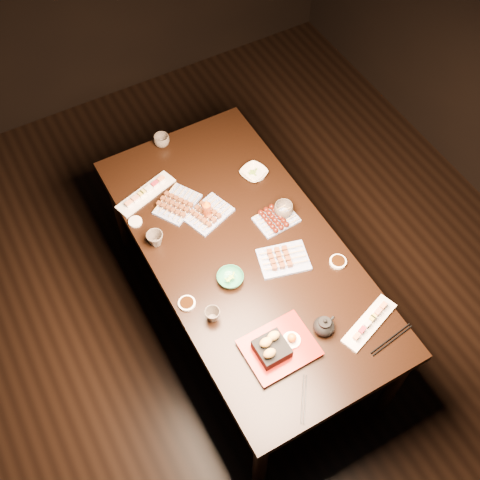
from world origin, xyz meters
name	(u,v)px	position (x,y,z in m)	size (l,w,h in m)	color
ground	(253,367)	(0.00, 0.00, 0.00)	(5.00, 5.00, 0.00)	black
dining_table	(244,287)	(0.11, 0.30, 0.38)	(0.90, 1.80, 0.75)	black
sushi_platter_near	(370,322)	(0.41, -0.33, 0.77)	(0.32, 0.09, 0.04)	white
sushi_platter_far	(145,192)	(-0.18, 0.86, 0.77)	(0.34, 0.10, 0.04)	white
yakitori_plate_center	(208,212)	(0.05, 0.57, 0.78)	(0.23, 0.17, 0.06)	#828EB6
yakitori_plate_right	(284,257)	(0.24, 0.15, 0.78)	(0.24, 0.17, 0.06)	#828EB6
yakitori_plate_left	(177,202)	(-0.06, 0.71, 0.78)	(0.23, 0.17, 0.06)	#828EB6
tsukune_plate	(277,217)	(0.34, 0.37, 0.78)	(0.21, 0.15, 0.05)	#828EB6
edamame_bowl_green	(230,278)	(-0.04, 0.18, 0.77)	(0.13, 0.13, 0.04)	#27774E
edamame_bowl_cream	(254,173)	(0.39, 0.69, 0.77)	(0.14, 0.14, 0.03)	#FBEBCD
tempura_tray	(280,344)	(-0.02, -0.24, 0.81)	(0.31, 0.25, 0.12)	black
teacup_near_left	(212,315)	(-0.21, 0.04, 0.78)	(0.07, 0.07, 0.07)	#4C433A
teacup_mid_right	(283,210)	(0.39, 0.39, 0.79)	(0.10, 0.10, 0.08)	#4C433A
teacup_far_left	(155,239)	(-0.26, 0.55, 0.79)	(0.08, 0.08, 0.08)	#4C433A
teacup_far_right	(162,141)	(0.05, 1.14, 0.78)	(0.09, 0.09, 0.07)	#4C433A
teapot	(324,325)	(0.21, -0.26, 0.80)	(0.12, 0.12, 0.10)	black
condiment_bottle	(207,209)	(0.04, 0.57, 0.82)	(0.05, 0.05, 0.14)	maroon
sauce_dish_west	(187,303)	(-0.28, 0.16, 0.76)	(0.08, 0.08, 0.01)	white
sauce_dish_east	(257,175)	(0.40, 0.68, 0.76)	(0.08, 0.08, 0.01)	white
sauce_dish_se	(338,262)	(0.47, 0.01, 0.76)	(0.08, 0.08, 0.01)	white
sauce_dish_nw	(135,222)	(-0.30, 0.72, 0.76)	(0.07, 0.07, 0.01)	white
chopsticks_near	(304,399)	(-0.05, -0.49, 0.75)	(0.22, 0.02, 0.01)	black
chopsticks_se	(391,340)	(0.45, -0.45, 0.75)	(0.24, 0.02, 0.01)	black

